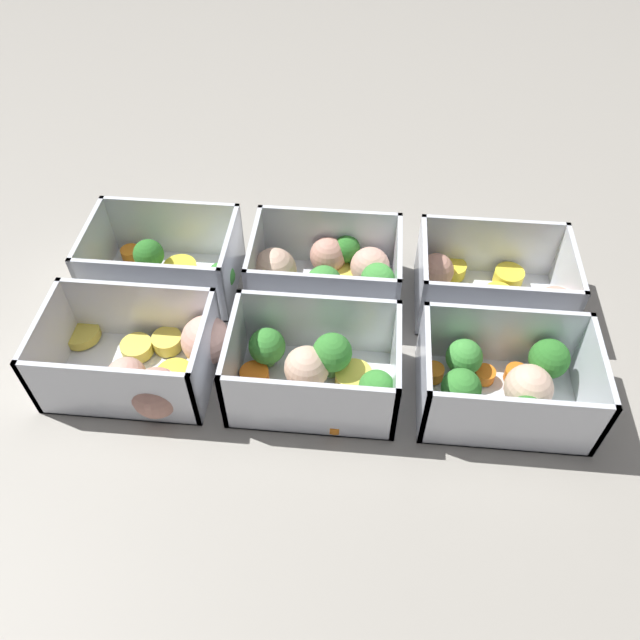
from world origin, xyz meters
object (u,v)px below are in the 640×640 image
Objects in this scene: container_near_right at (166,268)px; container_far_center at (315,368)px; container_near_center at (327,272)px; container_far_right at (148,361)px; container_near_left at (496,288)px; container_far_left at (506,382)px.

container_near_right is 1.14× the size of container_far_center.
container_near_center is 0.83× the size of container_far_right.
container_near_center and container_far_center have the same top height.
container_far_center is (0.18, 0.13, 0.00)m from container_near_left.
container_near_center is 0.18m from container_near_right.
container_near_center is at bearing -139.47° from container_far_right.
container_far_center is at bearing 34.53° from container_near_left.
container_near_left and container_far_right have the same top height.
container_far_left is 0.18m from container_far_center.
container_far_right is at bearing 1.70° from container_far_center.
container_far_center is at bearing 89.93° from container_near_center.
container_near_center is 0.22m from container_far_left.
container_near_center and container_far_left have the same top height.
container_far_center and container_far_right have the same top height.
container_near_center is 1.05× the size of container_far_center.
container_near_right and container_far_center have the same top height.
container_far_left is 1.00× the size of container_far_center.
container_near_center is at bearing -90.07° from container_far_center.
container_near_left is 1.12× the size of container_far_left.
container_near_right is 0.90× the size of container_far_right.
container_far_left is at bearing 88.54° from container_near_left.
container_near_left and container_far_center have the same top height.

